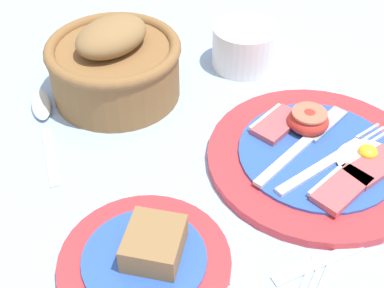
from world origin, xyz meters
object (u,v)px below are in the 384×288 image
at_px(bread_plate, 146,259).
at_px(teaspoon_near_cup, 43,117).
at_px(bread_basket, 115,64).
at_px(breakfast_plate, 319,155).
at_px(sugar_cup, 244,45).

distance_m(bread_plate, teaspoon_near_cup, 0.28).
xyz_separation_m(bread_basket, teaspoon_near_cup, (-0.11, -0.00, -0.04)).
xyz_separation_m(breakfast_plate, bread_basket, (-0.15, 0.25, 0.04)).
bearing_deg(breakfast_plate, bread_basket, 120.86).
bearing_deg(teaspoon_near_cup, sugar_cup, -81.77).
xyz_separation_m(sugar_cup, teaspoon_near_cup, (-0.31, 0.03, -0.03)).
bearing_deg(bread_plate, teaspoon_near_cup, 92.26).
relative_size(bread_plate, sugar_cup, 1.84).
bearing_deg(bread_basket, breakfast_plate, -59.14).
bearing_deg(bread_plate, bread_basket, 70.50).
height_order(bread_plate, teaspoon_near_cup, bread_plate).
distance_m(breakfast_plate, bread_basket, 0.30).
height_order(sugar_cup, teaspoon_near_cup, sugar_cup).
bearing_deg(sugar_cup, bread_basket, 170.85).
relative_size(sugar_cup, teaspoon_near_cup, 0.50).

